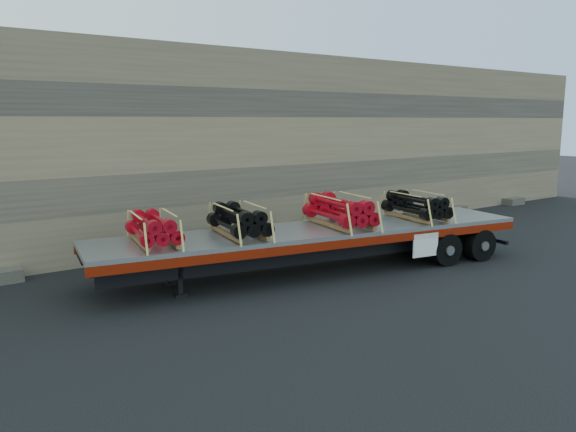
% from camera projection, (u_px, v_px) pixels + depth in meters
% --- Properties ---
extents(ground, '(120.00, 120.00, 0.00)m').
position_uv_depth(ground, '(326.00, 274.00, 16.60)').
color(ground, black).
rests_on(ground, ground).
extents(rock_wall, '(44.00, 3.00, 7.00)m').
position_uv_depth(rock_wall, '(217.00, 147.00, 21.19)').
color(rock_wall, '#7A6B54').
rests_on(rock_wall, ground).
extents(trailer, '(13.59, 4.87, 1.33)m').
position_uv_depth(trailer, '(316.00, 250.00, 16.77)').
color(trailer, '#A4A7AB').
rests_on(trailer, ground).
extents(bundle_front, '(1.43, 2.29, 0.76)m').
position_uv_depth(bundle_front, '(153.00, 229.00, 14.51)').
color(bundle_front, '#AB0917').
rests_on(bundle_front, trailer).
extents(bundle_midfront, '(1.51, 2.43, 0.80)m').
position_uv_depth(bundle_midfront, '(239.00, 221.00, 15.53)').
color(bundle_midfront, black).
rests_on(bundle_midfront, trailer).
extents(bundle_midrear, '(1.66, 2.67, 0.88)m').
position_uv_depth(bundle_midrear, '(340.00, 211.00, 16.93)').
color(bundle_midrear, '#AB0917').
rests_on(bundle_midrear, trailer).
extents(bundle_rear, '(1.51, 2.43, 0.80)m').
position_uv_depth(bundle_rear, '(416.00, 206.00, 18.17)').
color(bundle_rear, black).
rests_on(bundle_rear, trailer).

